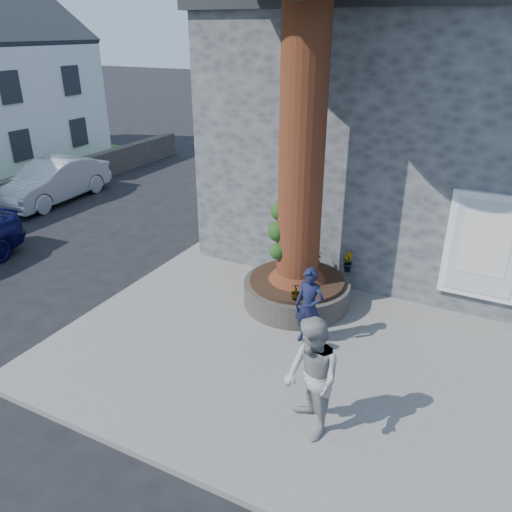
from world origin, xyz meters
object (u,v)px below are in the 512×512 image
at_px(planter, 296,291).
at_px(woman, 312,379).
at_px(man, 309,307).
at_px(car_silver, 53,181).

xyz_separation_m(planter, woman, (1.67, -3.45, 0.66)).
height_order(planter, man, man).
relative_size(planter, car_silver, 0.52).
bearing_deg(woman, car_silver, -162.05).
distance_m(planter, woman, 3.89).
bearing_deg(planter, man, -58.69).
bearing_deg(car_silver, woman, -31.41).
bearing_deg(woman, man, 158.02).
xyz_separation_m(planter, car_silver, (-10.60, 3.02, 0.31)).
distance_m(man, car_silver, 12.17).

